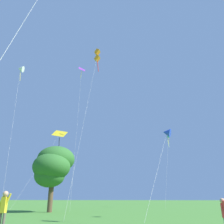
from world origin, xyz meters
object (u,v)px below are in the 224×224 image
Objects in this scene: kite_purple_streamer at (81,76)px; kite_teal_box at (169,135)px; kite_white_distant at (21,69)px; kite_orange_box at (97,56)px; kite_blue_delta at (167,133)px; person_in_blue_jacket at (4,208)px; person_far_back at (224,214)px; kite_yellow_diamond at (59,138)px; tree_right_cluster at (53,166)px.

kite_purple_streamer is 1.85× the size of kite_teal_box.
kite_teal_box is (22.07, 15.04, -6.67)m from kite_white_distant.
kite_teal_box is (10.57, 16.04, -7.29)m from kite_orange_box.
kite_blue_delta is 4.09× the size of person_in_blue_jacket.
kite_purple_streamer reaches higher than kite_blue_delta.
kite_purple_streamer reaches higher than kite_teal_box.
kite_purple_streamer is at bearing 52.76° from kite_white_distant.
kite_blue_delta is 11.45m from person_far_back.
kite_yellow_diamond is 14.44m from kite_white_distant.
kite_blue_delta is (19.24, -7.45, -12.19)m from kite_white_distant.
person_far_back is at bearing -40.20° from kite_white_distant.
kite_blue_delta is at bearing -97.19° from kite_teal_box.
kite_white_distant reaches higher than kite_blue_delta.
person_far_back is (13.54, -25.91, -21.40)m from kite_purple_streamer.
kite_blue_delta is 14.51m from person_in_blue_jacket.
kite_purple_streamer reaches higher than person_in_blue_jacket.
kite_orange_box is 13.72× the size of person_far_back.
kite_blue_delta is (17.05, -19.67, -4.82)m from kite_yellow_diamond.
kite_purple_streamer is 13.53× the size of person_in_blue_jacket.
kite_blue_delta is 0.56× the size of kite_teal_box.
kite_blue_delta is at bearing 50.12° from person_in_blue_jacket.
person_far_back is (-1.84, -32.14, -11.60)m from kite_teal_box.
person_in_blue_jacket is at bearing -176.87° from person_far_back.
kite_orange_box is 2.72× the size of tree_right_cluster.
kite_yellow_diamond reaches higher than kite_blue_delta.
kite_yellow_diamond is 14.74m from tree_right_cluster.
kite_yellow_diamond is 26.47m from kite_blue_delta.
kite_orange_box is at bearing 118.48° from person_far_back.
kite_purple_streamer is 3.22× the size of tree_right_cluster.
kite_blue_delta is at bearing -21.16° from kite_white_distant.
kite_orange_box is at bearing -63.87° from kite_purple_streamer.
kite_orange_box reaches higher than kite_blue_delta.
kite_purple_streamer reaches higher than kite_white_distant.
kite_blue_delta is at bearing -28.84° from tree_right_cluster.
kite_white_distant is 2.58× the size of tree_right_cluster.
kite_yellow_diamond is 0.65× the size of kite_orange_box.
person_in_blue_jacket is at bearing -75.55° from tree_right_cluster.
kite_white_distant reaches higher than person_far_back.
kite_yellow_diamond is at bearing 142.75° from kite_purple_streamer.
person_far_back is (1.00, -9.66, -6.08)m from kite_blue_delta.
kite_blue_delta is 14.91m from tree_right_cluster.
kite_blue_delta is at bearing 95.92° from person_far_back.
tree_right_cluster reaches higher than kite_blue_delta.
kite_purple_streamer reaches higher than tree_right_cluster.
kite_teal_box is 36.41m from person_in_blue_jacket.
kite_purple_streamer is at bearing 98.69° from person_in_blue_jacket.
tree_right_cluster is (-5.23, 0.70, -14.59)m from kite_orange_box.
tree_right_cluster is at bearing -2.81° from kite_white_distant.
kite_blue_delta is 4.91× the size of person_far_back.
kite_yellow_diamond is at bearing 130.91° from kite_blue_delta.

